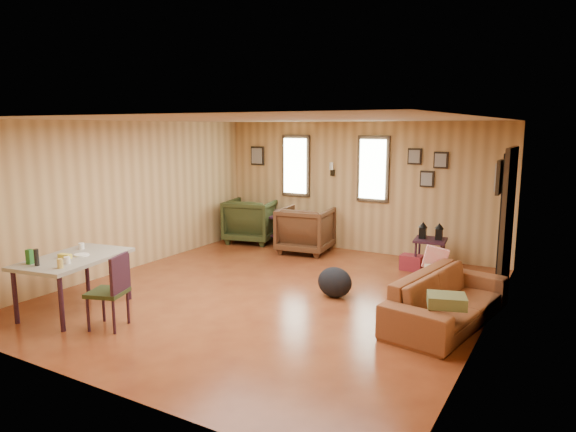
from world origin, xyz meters
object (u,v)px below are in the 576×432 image
recliner_green (251,219)px  side_table (431,238)px  dining_table (73,262)px  end_table (272,223)px  sofa (448,291)px  recliner_brown (306,228)px

recliner_green → side_table: recliner_green is taller
recliner_green → dining_table: 4.42m
recliner_green → end_table: size_ratio=1.37×
sofa → recliner_green: 5.11m
sofa → end_table: sofa is taller
end_table → recliner_green: bearing=-158.3°
end_table → dining_table: dining_table is taller
recliner_brown → dining_table: (-1.08, -4.17, 0.17)m
end_table → side_table: side_table is taller
recliner_green → side_table: 3.69m
side_table → sofa: bearing=-70.3°
dining_table → recliner_green: bearing=84.3°
recliner_green → side_table: bearing=162.5°
sofa → recliner_brown: 3.82m
recliner_brown → side_table: recliner_brown is taller
sofa → recliner_brown: size_ratio=2.18×
sofa → side_table: bearing=29.2°
end_table → recliner_brown: bearing=-22.3°
recliner_brown → side_table: size_ratio=1.18×
dining_table → end_table: bearing=79.2°
end_table → side_table: size_ratio=0.89×
sofa → recliner_brown: recliner_brown is taller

